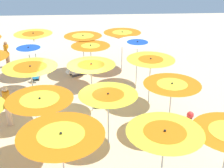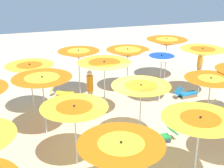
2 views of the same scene
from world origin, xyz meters
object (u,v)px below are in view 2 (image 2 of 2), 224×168
Objects in this scene: lounger_1 at (63,92)px; beachgoer_0 at (90,89)px; beach_umbrella_6 at (75,111)px; beach_umbrella_1 at (121,148)px; beach_umbrella_13 at (161,59)px; beach_umbrella_16 at (30,70)px; beach_umbrella_19 at (167,42)px; lounger_3 at (221,112)px; beach_umbrella_17 at (79,54)px; beach_umbrella_12 at (104,66)px; beach_umbrella_8 at (211,83)px; lounger_0 at (160,137)px; beach_umbrella_14 at (202,52)px; beachgoer_1 at (200,66)px; beach_umbrella_2 at (200,125)px; beach_umbrella_11 at (42,82)px; lounger_2 at (187,93)px; beach_umbrella_18 at (128,53)px; beach_umbrella_7 at (141,90)px.

lounger_1 is 0.68× the size of beachgoer_0.
beach_umbrella_1 is at bearing 105.41° from beach_umbrella_6.
beach_umbrella_13 is 1.04× the size of beach_umbrella_16.
beach_umbrella_19 reaches higher than lounger_3.
beach_umbrella_17 reaches higher than beach_umbrella_19.
beach_umbrella_1 is 5.63m from beach_umbrella_12.
beach_umbrella_8 is 7.29m from lounger_1.
beach_umbrella_8 reaches higher than lounger_0.
beach_umbrella_14 reaches higher than beach_umbrella_6.
beach_umbrella_17 is at bearing -31.31° from beachgoer_1.
beach_umbrella_1 is 8.92m from beach_umbrella_14.
beach_umbrella_1 is 2.55m from beach_umbrella_6.
beach_umbrella_2 is 5.83m from beach_umbrella_11.
beachgoer_0 is at bearing 95.42° from beach_umbrella_17.
lounger_1 is (2.67, -7.83, -1.77)m from beach_umbrella_2.
beach_umbrella_1 reaches higher than lounger_2.
beach_umbrella_11 is at bearing 30.77° from beach_umbrella_19.
lounger_3 reaches higher than lounger_0.
beach_umbrella_13 is at bearing -167.63° from beach_umbrella_12.
beach_umbrella_2 reaches higher than beach_umbrella_8.
beach_umbrella_13 is 4.31m from beachgoer_1.
beach_umbrella_19 is at bearing -169.32° from beach_umbrella_17.
lounger_0 is (3.33, 6.24, -1.95)m from beach_umbrella_19.
beach_umbrella_16 is at bearing 13.55° from beach_umbrella_18.
beach_umbrella_17 is 5.92m from lounger_0.
beach_umbrella_2 is 0.95× the size of beach_umbrella_17.
beachgoer_1 is (-5.14, -7.87, -1.15)m from beach_umbrella_2.
lounger_1 is at bearing 155.84° from lounger_2.
beach_umbrella_2 is 1.25× the size of beachgoer_0.
beach_umbrella_14 is (-6.33, -6.28, 0.31)m from beach_umbrella_1.
beach_umbrella_14 reaches higher than beach_umbrella_19.
beach_umbrella_12 is 3.20m from beach_umbrella_16.
beachgoer_0 is (3.88, -3.39, -1.07)m from beach_umbrella_8.
beach_umbrella_6 is 0.86× the size of beach_umbrella_14.
beach_umbrella_18 is 3.80m from lounger_1.
beach_umbrella_6 is at bearing 37.56° from beach_umbrella_13.
beach_umbrella_17 is at bearing -2.90° from beach_umbrella_18.
beach_umbrella_11 is at bearing 16.49° from beach_umbrella_12.
beach_umbrella_11 is (1.42, -4.73, 0.23)m from beach_umbrella_1.
beach_umbrella_2 is at bearing -171.09° from beach_umbrella_1.
beach_umbrella_1 is 2.50m from beach_umbrella_2.
beach_umbrella_17 is (1.17, -5.01, 0.07)m from beach_umbrella_7.
beach_umbrella_13 is at bearing -165.67° from beach_umbrella_11.
beachgoer_0 reaches higher than lounger_2.
beach_umbrella_17 reaches higher than beach_umbrella_1.
beach_umbrella_6 reaches higher than lounger_2.
beach_umbrella_2 is 7.05m from beach_umbrella_14.
beach_umbrella_1 is at bearing 77.88° from beach_umbrella_12.
beach_umbrella_11 is 1.95× the size of lounger_2.
beach_umbrella_18 is 4.66m from beachgoer_1.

